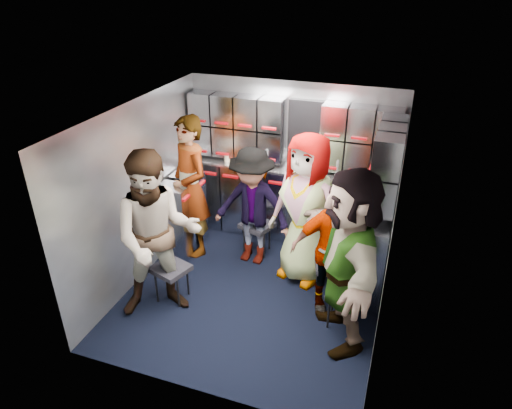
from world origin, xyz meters
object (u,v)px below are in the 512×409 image
(jump_seat_center, at_px, (308,237))
(attendant_standing, at_px, (190,187))
(attendant_arc_d, at_px, (332,249))
(attendant_arc_c, at_px, (306,210))
(jump_seat_mid_left, at_px, (257,227))
(attendant_arc_a, at_px, (158,237))
(attendant_arc_b, at_px, (252,207))
(jump_seat_mid_right, at_px, (333,266))
(jump_seat_near_left, at_px, (171,270))
(jump_seat_near_right, at_px, (345,294))
(attendant_arc_e, at_px, (347,260))

(jump_seat_center, distance_m, attendant_standing, 1.57)
(attendant_standing, relative_size, attendant_arc_d, 1.23)
(attendant_arc_c, bearing_deg, jump_seat_mid_left, 178.22)
(attendant_arc_a, height_order, attendant_arc_b, attendant_arc_a)
(jump_seat_mid_right, distance_m, attendant_arc_b, 1.21)
(jump_seat_near_left, xyz_separation_m, attendant_arc_b, (0.59, 1.02, 0.38))
(jump_seat_near_left, relative_size, jump_seat_center, 0.93)
(jump_seat_near_right, relative_size, attendant_arc_a, 0.24)
(jump_seat_near_right, bearing_deg, jump_seat_mid_left, 142.71)
(jump_seat_mid_right, relative_size, attendant_arc_a, 0.25)
(jump_seat_near_left, relative_size, attendant_arc_c, 0.25)
(jump_seat_mid_right, distance_m, attendant_arc_d, 0.38)
(jump_seat_near_right, xyz_separation_m, attendant_arc_a, (-1.89, -0.40, 0.54))
(jump_seat_mid_right, xyz_separation_m, attendant_arc_b, (-1.09, 0.39, 0.35))
(jump_seat_near_left, distance_m, attendant_arc_d, 1.77)
(attendant_standing, bearing_deg, jump_seat_near_right, 15.68)
(attendant_arc_d, distance_m, attendant_arc_e, 0.50)
(jump_seat_near_right, bearing_deg, attendant_arc_b, 148.11)
(jump_seat_mid_left, relative_size, attendant_arc_b, 0.30)
(jump_seat_mid_right, relative_size, attendant_arc_b, 0.31)
(jump_seat_center, bearing_deg, jump_seat_mid_right, -49.22)
(attendant_standing, bearing_deg, attendant_arc_a, -43.87)
(jump_seat_mid_right, height_order, attendant_arc_c, attendant_arc_c)
(jump_seat_mid_right, relative_size, jump_seat_near_right, 1.08)
(jump_seat_near_left, relative_size, attendant_arc_a, 0.25)
(jump_seat_mid_right, height_order, attendant_arc_b, attendant_arc_b)
(attendant_arc_a, bearing_deg, jump_seat_mid_left, 36.55)
(jump_seat_near_left, distance_m, jump_seat_center, 1.68)
(jump_seat_mid_right, height_order, jump_seat_near_right, jump_seat_mid_right)
(jump_seat_near_left, height_order, jump_seat_mid_right, jump_seat_mid_right)
(attendant_standing, xyz_separation_m, attendant_arc_c, (1.50, -0.08, -0.01))
(attendant_arc_b, bearing_deg, jump_seat_mid_left, 94.66)
(attendant_arc_d, bearing_deg, jump_seat_mid_left, 125.57)
(jump_seat_center, relative_size, jump_seat_mid_right, 1.04)
(attendant_arc_a, height_order, attendant_arc_c, attendant_arc_a)
(attendant_arc_a, bearing_deg, attendant_arc_b, 33.50)
(jump_seat_near_right, bearing_deg, attendant_arc_c, 131.14)
(attendant_arc_e, bearing_deg, attendant_arc_d, -177.73)
(jump_seat_mid_left, relative_size, attendant_arc_a, 0.25)
(jump_seat_near_left, bearing_deg, attendant_arc_c, 35.18)
(jump_seat_near_left, bearing_deg, jump_seat_mid_left, 63.66)
(jump_seat_mid_left, bearing_deg, jump_seat_near_left, -116.34)
(attendant_standing, bearing_deg, jump_seat_center, 39.65)
(jump_seat_near_right, height_order, attendant_arc_e, attendant_arc_e)
(attendant_arc_b, height_order, attendant_arc_e, attendant_arc_e)
(attendant_arc_d, bearing_deg, attendant_arc_b, 132.49)
(jump_seat_center, xyz_separation_m, attendant_arc_b, (-0.69, -0.07, 0.33))
(attendant_arc_a, bearing_deg, attendant_standing, 70.12)
(jump_seat_near_left, relative_size, jump_seat_near_right, 1.04)
(attendant_standing, xyz_separation_m, attendant_arc_a, (0.21, -1.17, 0.01))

